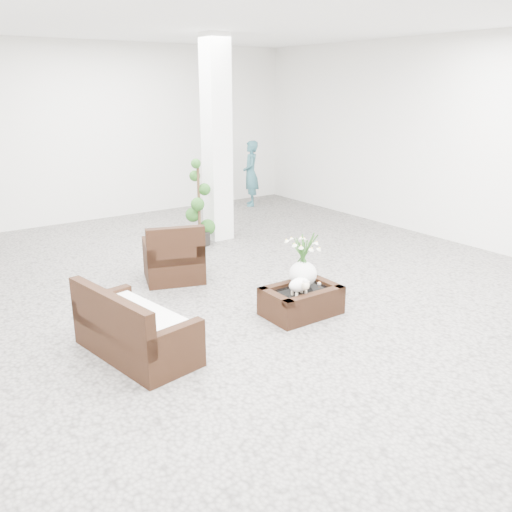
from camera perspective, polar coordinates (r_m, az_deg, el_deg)
ground at (r=7.08m, az=-0.47°, el=-4.59°), size 11.00×11.00×0.00m
column at (r=9.60m, az=-4.17°, el=12.05°), size 0.40×0.40×3.50m
coffee_table at (r=6.61m, az=4.78°, el=-4.85°), size 0.90×0.60×0.31m
sheep_figurine at (r=6.37m, az=4.58°, el=-3.20°), size 0.28×0.23×0.21m
planter_narcissus at (r=6.55m, az=5.02°, el=0.12°), size 0.44×0.44×0.80m
tealight at (r=6.74m, az=6.68°, el=-2.88°), size 0.04×0.04×0.03m
armchair at (r=7.76m, az=-8.74°, el=0.54°), size 0.99×0.97×0.85m
loveseat at (r=5.69m, az=-12.54°, el=-6.67°), size 0.91×1.50×0.75m
topiary at (r=9.34m, az=-6.03°, el=5.54°), size 0.39×0.39×1.47m
shopper at (r=12.47m, az=-0.55°, el=8.69°), size 0.57×0.64×1.48m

